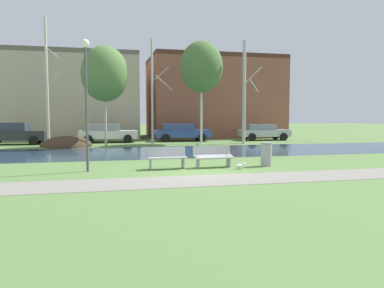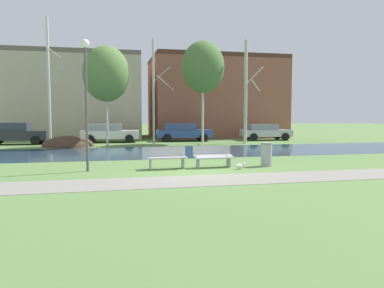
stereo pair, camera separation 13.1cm
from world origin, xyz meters
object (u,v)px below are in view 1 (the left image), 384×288
parked_van_nearest_dark (13,133)px  bench_right (213,156)px  parked_wagon_fourth_silver (263,132)px  bench_left (167,157)px  streetlamp (86,83)px  seagull (240,166)px  parked_sedan_second_white (107,133)px  trash_bin (266,154)px  parked_hatch_third_blue (181,132)px

parked_van_nearest_dark → bench_right: bearing=-53.4°
parked_wagon_fourth_silver → bench_left: bearing=-126.0°
bench_right → streetlamp: size_ratio=0.33×
parked_wagon_fourth_silver → bench_right: bearing=-120.7°
bench_right → seagull: bearing=-38.7°
parked_van_nearest_dark → streetlamp: bearing=-68.2°
parked_sedan_second_white → parked_wagon_fourth_silver: bearing=-1.7°
trash_bin → streetlamp: streetlamp is taller
bench_left → seagull: size_ratio=3.57×
bench_right → parked_van_nearest_dark: size_ratio=0.36×
parked_hatch_third_blue → parked_van_nearest_dark: bearing=-177.3°
bench_right → trash_bin: 2.27m
bench_left → trash_bin: (4.19, -0.18, 0.04)m
streetlamp → seagull: bearing=-7.1°
parked_van_nearest_dark → parked_hatch_third_blue: parked_van_nearest_dark is taller
parked_sedan_second_white → parked_hatch_third_blue: 5.87m
bench_right → trash_bin: size_ratio=1.64×
streetlamp → parked_van_nearest_dark: streetlamp is taller
bench_left → streetlamp: (-3.03, 0.00, 2.87)m
trash_bin → streetlamp: size_ratio=0.20×
bench_left → parked_van_nearest_dark: size_ratio=0.36×
parked_sedan_second_white → seagull: bearing=-72.3°
seagull → parked_sedan_second_white: bearing=107.7°
streetlamp → parked_hatch_third_blue: size_ratio=1.10×
bench_left → parked_hatch_third_blue: bearing=76.3°
trash_bin → parked_hatch_third_blue: 15.29m
parked_hatch_third_blue → parked_wagon_fourth_silver: parked_hatch_third_blue is taller
trash_bin → parked_van_nearest_dark: 19.65m
seagull → parked_hatch_third_blue: bearing=87.0°
seagull → parked_van_nearest_dark: parked_van_nearest_dark is taller
trash_bin → streetlamp: 7.76m
bench_right → streetlamp: streetlamp is taller
bench_left → parked_sedan_second_white: 15.24m
parked_hatch_third_blue → seagull: bearing=-93.0°
parked_van_nearest_dark → parked_sedan_second_white: parked_van_nearest_dark is taller
seagull → parked_sedan_second_white: parked_sedan_second_white is taller
trash_bin → parked_sedan_second_white: size_ratio=0.22×
seagull → parked_hatch_third_blue: (0.83, 15.83, 0.63)m
bench_right → parked_sedan_second_white: 15.63m
parked_sedan_second_white → trash_bin: bearing=-67.3°
seagull → streetlamp: streetlamp is taller
bench_left → seagull: 2.95m
seagull → streetlamp: bearing=172.9°
parked_van_nearest_dark → parked_hatch_third_blue: (12.52, 0.58, -0.06)m
streetlamp → parked_wagon_fourth_silver: size_ratio=1.17×
trash_bin → seagull: 1.51m
bench_right → parked_van_nearest_dark: bearing=126.6°
parked_sedan_second_white → streetlamp: bearing=-93.2°
bench_left → parked_hatch_third_blue: parked_hatch_third_blue is taller
parked_van_nearest_dark → parked_hatch_third_blue: bearing=2.7°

